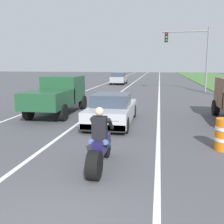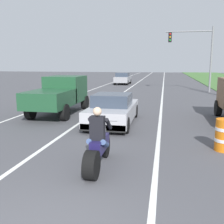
{
  "view_description": "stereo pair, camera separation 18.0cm",
  "coord_description": "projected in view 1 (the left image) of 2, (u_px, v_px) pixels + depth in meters",
  "views": [
    {
      "loc": [
        1.77,
        -3.41,
        2.67
      ],
      "look_at": [
        0.17,
        5.63,
        1.0
      ],
      "focal_mm": 42.76,
      "sensor_mm": 36.0,
      "label": 1
    },
    {
      "loc": [
        1.94,
        -3.38,
        2.67
      ],
      "look_at": [
        0.17,
        5.63,
        1.0
      ],
      "focal_mm": 42.76,
      "sensor_mm": 36.0,
      "label": 2
    }
  ],
  "objects": [
    {
      "name": "motorcycle_with_rider",
      "position": [
        100.0,
        147.0,
        6.72
      ],
      "size": [
        0.7,
        2.21,
        1.62
      ],
      "color": "black",
      "rests_on": "ground"
    },
    {
      "name": "construction_barrel_nearest",
      "position": [
        224.0,
        134.0,
        8.29
      ],
      "size": [
        0.58,
        0.58,
        1.0
      ],
      "color": "orange",
      "rests_on": "ground"
    },
    {
      "name": "lane_stripe_left_solid",
      "position": [
        79.0,
        93.0,
        24.39
      ],
      "size": [
        0.14,
        120.0,
        0.01
      ],
      "primitive_type": "cube",
      "color": "white",
      "rests_on": "ground"
    },
    {
      "name": "lane_stripe_right_solid",
      "position": [
        159.0,
        95.0,
        23.15
      ],
      "size": [
        0.14,
        120.0,
        0.01
      ],
      "primitive_type": "cube",
      "color": "white",
      "rests_on": "ground"
    },
    {
      "name": "distant_car_far_ahead",
      "position": [
        119.0,
        78.0,
        34.68
      ],
      "size": [
        1.8,
        4.0,
        1.5
      ],
      "color": "#99999E",
      "rests_on": "ground"
    },
    {
      "name": "pickup_truck_left_lane_dark_green",
      "position": [
        58.0,
        94.0,
        14.11
      ],
      "size": [
        2.02,
        4.8,
        1.98
      ],
      "color": "#1E4C2D",
      "rests_on": "ground"
    },
    {
      "name": "traffic_light_mast_near",
      "position": [
        193.0,
        49.0,
        24.93
      ],
      "size": [
        4.31,
        0.34,
        6.0
      ],
      "color": "gray",
      "rests_on": "ground"
    },
    {
      "name": "sports_car_silver",
      "position": [
        112.0,
        110.0,
        11.89
      ],
      "size": [
        1.84,
        4.3,
        1.37
      ],
      "color": "#B7B7BC",
      "rests_on": "ground"
    },
    {
      "name": "lane_stripe_centre_dashed",
      "position": [
        118.0,
        94.0,
        23.77
      ],
      "size": [
        0.14,
        120.0,
        0.01
      ],
      "primitive_type": "cube",
      "color": "white",
      "rests_on": "ground"
    }
  ]
}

